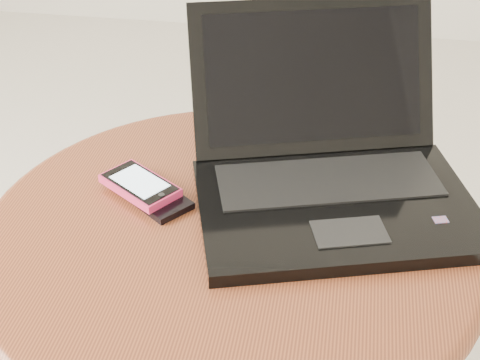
# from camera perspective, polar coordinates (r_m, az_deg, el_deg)

# --- Properties ---
(table) EXTENTS (0.66, 0.66, 0.52)m
(table) POSITION_cam_1_polar(r_m,az_deg,el_deg) (1.00, -0.75, -8.79)
(table) COLOR brown
(table) RESTS_ON ground
(laptop) EXTENTS (0.44, 0.44, 0.22)m
(laptop) POSITION_cam_1_polar(r_m,az_deg,el_deg) (0.97, 7.16, 1.03)
(laptop) COLOR black
(laptop) RESTS_ON table
(phone_black) EXTENTS (0.12, 0.11, 0.01)m
(phone_black) POSITION_cam_1_polar(r_m,az_deg,el_deg) (0.97, -6.92, -1.32)
(phone_black) COLOR black
(phone_black) RESTS_ON table
(phone_pink) EXTENTS (0.12, 0.11, 0.01)m
(phone_pink) POSITION_cam_1_polar(r_m,az_deg,el_deg) (0.98, -8.02, -0.41)
(phone_pink) COLOR #EE2E66
(phone_pink) RESTS_ON phone_black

